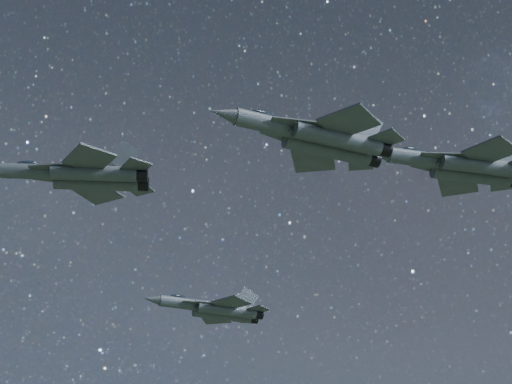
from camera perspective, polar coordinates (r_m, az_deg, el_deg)
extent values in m
cylinder|color=#343D42|center=(70.60, -15.50, 1.43)|extent=(6.52, 1.72, 1.36)
ellipsoid|color=black|center=(71.14, -16.26, 1.91)|extent=(2.12, 1.03, 0.67)
cube|color=#343D42|center=(69.77, -11.86, 1.30)|extent=(7.21, 1.71, 1.13)
cylinder|color=#343D42|center=(68.78, -11.69, 1.36)|extent=(7.39, 1.77, 1.36)
cylinder|color=#343D42|center=(70.29, -11.53, 0.66)|extent=(7.39, 1.77, 1.36)
cylinder|color=black|center=(68.31, -8.36, 1.26)|extent=(1.20, 1.32, 1.25)
cylinder|color=black|center=(69.83, -8.28, 0.56)|extent=(1.20, 1.32, 1.25)
cube|color=#343D42|center=(69.23, -14.41, 1.80)|extent=(4.63, 2.05, 0.10)
cube|color=#343D42|center=(71.25, -14.12, 0.86)|extent=(4.62, 1.56, 0.10)
cube|color=#343D42|center=(67.09, -12.02, 2.38)|extent=(4.71, 4.88, 0.17)
cube|color=#343D42|center=(72.22, -11.47, -0.01)|extent=(4.87, 4.97, 0.17)
cube|color=#343D42|center=(67.45, -8.71, 1.87)|extent=(2.77, 2.85, 0.13)
cube|color=#343D42|center=(70.94, -8.49, 0.25)|extent=(2.87, 2.92, 0.13)
cube|color=#343D42|center=(69.09, -9.50, 2.58)|extent=(3.02, 0.56, 3.10)
cube|color=#343D42|center=(70.96, -9.37, 1.69)|extent=(3.03, 0.43, 3.10)
cylinder|color=#343D42|center=(94.39, -5.11, -8.10)|extent=(6.54, 2.86, 1.35)
cone|color=#343D42|center=(93.42, -7.57, -7.75)|extent=(2.31, 1.68, 1.21)
ellipsoid|color=black|center=(94.35, -5.70, -7.64)|extent=(2.22, 1.38, 0.67)
cube|color=#343D42|center=(95.62, -2.50, -8.48)|extent=(7.20, 2.98, 1.13)
cylinder|color=#343D42|center=(94.82, -2.13, -8.57)|extent=(7.38, 3.07, 1.35)
cylinder|color=#343D42|center=(96.37, -2.48, -8.89)|extent=(7.38, 3.07, 1.35)
cylinder|color=black|center=(96.11, 0.14, -8.86)|extent=(1.39, 1.48, 1.25)
cylinder|color=black|center=(97.64, -0.24, -9.18)|extent=(1.39, 1.48, 1.25)
cube|color=#343D42|center=(93.71, -3.99, -8.06)|extent=(4.55, 1.19, 0.10)
cube|color=#343D42|center=(95.82, -4.41, -8.51)|extent=(4.48, 2.77, 0.10)
cube|color=#343D42|center=(92.98, -1.81, -8.05)|extent=(4.96, 4.95, 0.17)
cube|color=#343D42|center=(98.24, -2.97, -9.15)|extent=(4.28, 4.56, 0.17)
cube|color=#343D42|center=(95.06, 0.19, -8.53)|extent=(2.94, 2.94, 0.13)
cube|color=#343D42|center=(98.57, -0.67, -9.26)|extent=(2.51, 2.63, 0.13)
cube|color=#343D42|center=(95.99, -0.65, -7.79)|extent=(3.00, 0.62, 3.08)
cube|color=#343D42|center=(97.89, -1.09, -8.20)|extent=(2.89, 1.09, 3.08)
cylinder|color=#343D42|center=(60.13, 1.39, 4.85)|extent=(6.63, 3.06, 1.37)
cone|color=#343D42|center=(58.81, -2.38, 5.71)|extent=(2.36, 1.75, 1.23)
ellipsoid|color=black|center=(60.14, 0.46, 5.59)|extent=(2.26, 1.45, 0.68)
cube|color=#343D42|center=(61.83, 5.27, 3.90)|extent=(7.29, 3.20, 1.14)
cylinder|color=#343D42|center=(61.12, 5.96, 3.92)|extent=(7.47, 3.30, 1.37)
cylinder|color=#343D42|center=(62.42, 5.21, 3.14)|extent=(7.47, 3.30, 1.37)
cylinder|color=black|center=(62.92, 9.21, 3.14)|extent=(1.44, 1.52, 1.26)
cylinder|color=black|center=(64.19, 8.41, 2.39)|extent=(1.44, 1.52, 1.26)
cube|color=#343D42|center=(59.74, 3.25, 5.01)|extent=(4.63, 1.33, 0.11)
cube|color=#343D42|center=(61.54, 2.29, 3.90)|extent=(4.52, 2.91, 0.11)
cube|color=#343D42|center=(59.60, 6.76, 5.09)|extent=(5.04, 5.01, 0.18)
cube|color=#343D42|center=(64.04, 4.19, 2.40)|extent=(4.27, 4.57, 0.18)
cube|color=#343D42|center=(62.04, 9.46, 3.85)|extent=(2.98, 2.98, 0.13)
cube|color=#343D42|center=(64.96, 7.63, 2.12)|extent=(2.50, 2.63, 0.13)
cube|color=#343D42|center=(62.96, 8.03, 4.81)|extent=(3.03, 0.71, 3.13)
cube|color=#343D42|center=(64.54, 7.06, 3.84)|extent=(2.91, 1.19, 3.13)
cylinder|color=#343D42|center=(71.52, 12.09, 2.34)|extent=(6.80, 2.17, 1.41)
cone|color=#343D42|center=(69.88, 8.86, 2.79)|extent=(2.30, 1.51, 1.26)
ellipsoid|color=black|center=(71.43, 11.25, 2.92)|extent=(2.24, 1.19, 0.70)
cube|color=#343D42|center=(73.52, 15.41, 1.83)|extent=(7.51, 2.20, 1.17)
cylinder|color=#343D42|center=(72.82, 16.02, 1.86)|extent=(7.69, 2.28, 1.41)
cylinder|color=#343D42|center=(74.17, 15.37, 1.19)|extent=(7.69, 2.28, 1.41)
cylinder|color=black|center=(76.16, 18.13, 0.80)|extent=(1.32, 1.43, 1.30)
cube|color=#343D42|center=(71.22, 13.69, 2.57)|extent=(4.76, 1.35, 0.11)
cube|color=#343D42|center=(73.07, 12.86, 1.63)|extent=(4.77, 2.37, 0.11)
cube|color=#343D42|center=(71.23, 16.69, 2.85)|extent=(5.10, 5.17, 0.18)
cube|color=#343D42|center=(75.81, 14.49, 0.54)|extent=(4.76, 4.98, 0.18)
cube|color=#343D42|center=(76.92, 17.44, 0.54)|extent=(2.80, 2.89, 0.14)
cube|color=#343D42|center=(74.74, 17.69, 2.82)|extent=(3.15, 0.50, 3.21)
cube|color=#343D42|center=(76.38, 16.86, 1.99)|extent=(3.10, 0.76, 3.21)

